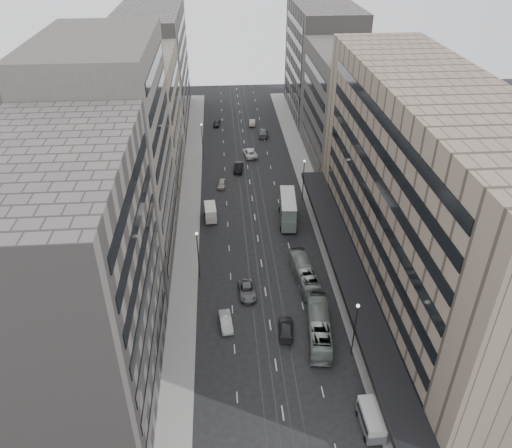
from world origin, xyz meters
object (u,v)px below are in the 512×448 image
object	(u,v)px
sedan_2	(247,290)
pedestrian	(387,394)
sedan_1	(226,322)
vw_microbus	(371,419)
bus_near	(319,327)
double_decker	(288,209)
panel_van	(210,212)
bus_far	(304,273)

from	to	relation	value
sedan_2	pedestrian	xyz separation A→B (m)	(14.73, -19.69, 0.24)
sedan_2	pedestrian	distance (m)	24.59
sedan_1	vw_microbus	bearing A→B (deg)	-54.45
bus_near	pedestrian	world-z (taller)	bus_near
double_decker	pedestrian	distance (m)	39.64
bus_near	double_decker	world-z (taller)	double_decker
panel_van	sedan_1	distance (m)	27.61
bus_far	vw_microbus	bearing A→B (deg)	92.01
bus_near	sedan_1	bearing A→B (deg)	-5.80
bus_near	panel_van	distance (m)	33.47
sedan_1	pedestrian	world-z (taller)	pedestrian
bus_near	sedan_2	bearing A→B (deg)	-38.37
panel_van	bus_near	bearing A→B (deg)	-68.96
panel_van	double_decker	bearing A→B (deg)	-11.72
bus_near	vw_microbus	world-z (taller)	bus_near
bus_near	pedestrian	distance (m)	12.17
panel_van	pedestrian	distance (m)	45.61
sedan_1	pedestrian	bearing A→B (deg)	-43.14
pedestrian	sedan_2	bearing A→B (deg)	-74.55
bus_far	vw_microbus	xyz separation A→B (m)	(3.18, -25.64, -0.04)
double_decker	vw_microbus	xyz separation A→B (m)	(3.47, -42.56, -1.27)
double_decker	panel_van	size ratio (longest dim) A/B	2.04
vw_microbus	double_decker	bearing A→B (deg)	93.60
sedan_2	double_decker	bearing A→B (deg)	62.74
sedan_1	sedan_2	size ratio (longest dim) A/B	0.86
bus_far	sedan_1	distance (m)	14.86
pedestrian	bus_near	bearing A→B (deg)	-82.43
bus_near	double_decker	distance (m)	28.49
vw_microbus	bus_far	bearing A→B (deg)	96.01
pedestrian	panel_van	bearing A→B (deg)	-85.30
bus_near	bus_far	distance (m)	11.55
sedan_1	double_decker	bearing A→B (deg)	59.10
double_decker	sedan_2	xyz separation A→B (m)	(-8.45, -19.41, -1.98)
vw_microbus	sedan_2	bearing A→B (deg)	116.19
bus_near	pedestrian	xyz separation A→B (m)	(5.88, -10.63, -0.65)
vw_microbus	pedestrian	xyz separation A→B (m)	(2.81, 3.46, -0.48)
panel_van	sedan_1	size ratio (longest dim) A/B	1.04
bus_near	double_decker	xyz separation A→B (m)	(-0.40, 28.46, 1.10)
bus_far	pedestrian	size ratio (longest dim) A/B	6.59
bus_far	sedan_1	size ratio (longest dim) A/B	2.39
panel_van	sedan_1	bearing A→B (deg)	-89.73
sedan_2	vw_microbus	bearing A→B (deg)	-66.48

